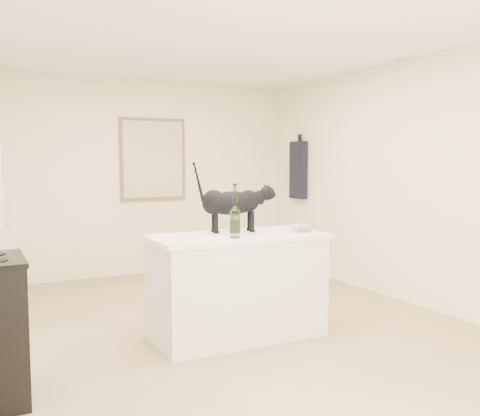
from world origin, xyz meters
TOP-DOWN VIEW (x-y plane):
  - floor at (0.00, 0.00)m, footprint 5.50×5.50m
  - ceiling at (0.00, 0.00)m, footprint 5.50×5.50m
  - wall_back at (0.00, 2.75)m, footprint 4.50×0.00m
  - wall_right at (2.25, 0.00)m, footprint 0.00×5.50m
  - island_base at (0.10, -0.20)m, footprint 1.44×0.67m
  - island_top at (0.10, -0.20)m, footprint 1.50×0.70m
  - artwork_frame at (0.30, 2.72)m, footprint 0.90×0.03m
  - artwork_canvas at (0.30, 2.70)m, footprint 0.82×0.00m
  - hanging_garment at (2.19, 2.05)m, footprint 0.08×0.34m
  - black_cat at (0.12, -0.05)m, footprint 0.68×0.32m
  - wine_bottle at (-0.01, -0.38)m, footprint 0.11×0.11m
  - glass_bowl at (0.69, -0.32)m, footprint 0.31×0.31m
  - fridge_paper at (-1.60, 2.45)m, footprint 0.02×0.12m

SIDE VIEW (x-z plane):
  - floor at x=0.00m, z-range 0.00..0.00m
  - island_base at x=0.10m, z-range 0.00..0.86m
  - island_top at x=0.10m, z-range 0.86..0.90m
  - glass_bowl at x=0.69m, z-range 0.90..0.96m
  - wine_bottle at x=-0.01m, z-range 0.90..1.29m
  - black_cat at x=0.12m, z-range 0.90..1.36m
  - fridge_paper at x=-1.60m, z-range 1.09..1.25m
  - wall_back at x=0.00m, z-range -0.95..3.55m
  - wall_right at x=2.25m, z-range -1.45..4.05m
  - hanging_garment at x=2.19m, z-range 1.00..1.80m
  - artwork_frame at x=0.30m, z-range 1.00..2.10m
  - artwork_canvas at x=0.30m, z-range 1.04..2.06m
  - ceiling at x=0.00m, z-range 2.60..2.60m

